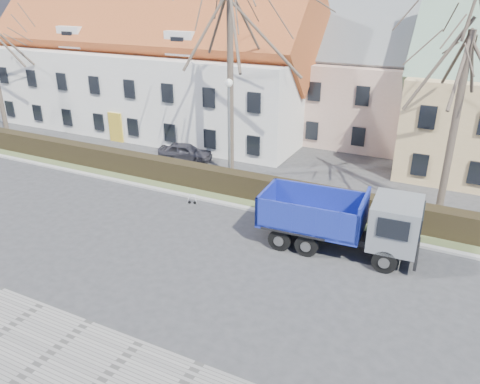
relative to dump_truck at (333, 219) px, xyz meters
The scene contains 13 objects.
ground 6.74m from the dump_truck, 155.82° to the right, with size 120.00×120.00×0.00m, color #333335.
sidewalk_near 12.78m from the dump_truck, 118.21° to the right, with size 80.00×5.00×0.08m, color gray.
curb_far 6.45m from the dump_truck, 162.42° to the left, with size 80.00×0.30×0.12m, color #A6A39E.
grass_strip 7.09m from the dump_truck, 149.75° to the left, with size 80.00×3.00×0.10m, color #4F5E35.
hedge 6.90m from the dump_truck, 151.19° to the left, with size 60.00×0.90×1.30m, color black.
building_white 23.44m from the dump_truck, 145.01° to the left, with size 26.80×10.80×9.50m, color silver, non-canonical shape.
building_pink 17.61m from the dump_truck, 96.62° to the left, with size 10.80×8.80×8.00m, color #CDA391, non-canonical shape.
tree_1 11.04m from the dump_truck, 144.07° to the left, with size 9.20×9.20×12.65m, color #4C3F34, non-canonical shape.
tree_2 8.14m from the dump_truck, 55.47° to the left, with size 8.00×8.00×11.00m, color #4C3F34, non-canonical shape.
dump_truck is the anchor object (origin of this frame).
streetlight 8.67m from the dump_truck, 149.56° to the left, with size 0.49×0.49×6.29m, color gray, non-canonical shape.
cart_frame 8.33m from the dump_truck, behind, with size 0.70×0.40×0.64m, color silver, non-canonical shape.
parked_car_a 13.86m from the dump_truck, 150.23° to the left, with size 1.45×3.61×1.23m, color #302F37.
Camera 1 is at (10.48, -15.38, 10.64)m, focal length 35.00 mm.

